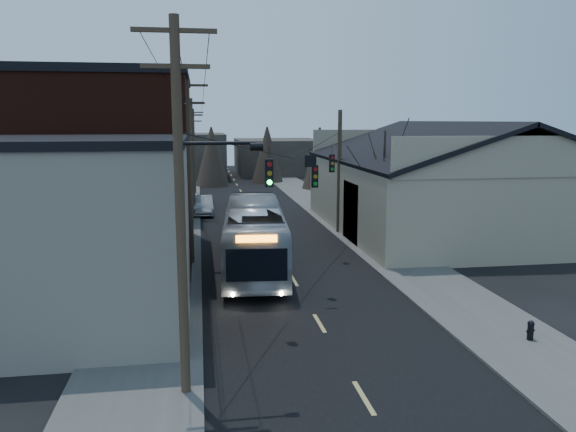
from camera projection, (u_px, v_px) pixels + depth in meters
name	position (u px, v px, depth m)	size (l,w,h in m)	color
road_surface	(259.00, 223.00, 43.22)	(9.00, 110.00, 0.02)	black
sidewalk_left	(174.00, 224.00, 42.22)	(4.00, 110.00, 0.12)	#474744
sidewalk_right	(341.00, 220.00, 44.21)	(4.00, 110.00, 0.12)	#474744
building_clapboard	(77.00, 238.00, 20.81)	(8.00, 8.00, 7.00)	slate
building_brick	(99.00, 171.00, 31.11)	(10.00, 12.00, 10.00)	#33120B
building_left_far	(139.00, 172.00, 47.02)	(9.00, 14.00, 7.00)	#2E2924
warehouse	(448.00, 193.00, 39.90)	(16.16, 20.60, 7.73)	gray
building_far_left	(188.00, 156.00, 75.87)	(10.00, 12.00, 6.00)	#2E2924
building_far_right	(278.00, 156.00, 82.82)	(12.00, 14.00, 5.00)	#2E2924
bare_tree	(383.00, 191.00, 33.88)	(0.40, 0.40, 7.20)	black
utility_lines	(220.00, 165.00, 36.21)	(11.24, 45.28, 10.50)	#382B1E
bus	(254.00, 236.00, 29.64)	(2.98, 12.72, 3.54)	#A0A5AC
parked_car	(202.00, 205.00, 46.85)	(1.65, 4.73, 1.56)	#95979C
fire_hydrant	(531.00, 329.00, 19.85)	(0.35, 0.24, 0.71)	black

